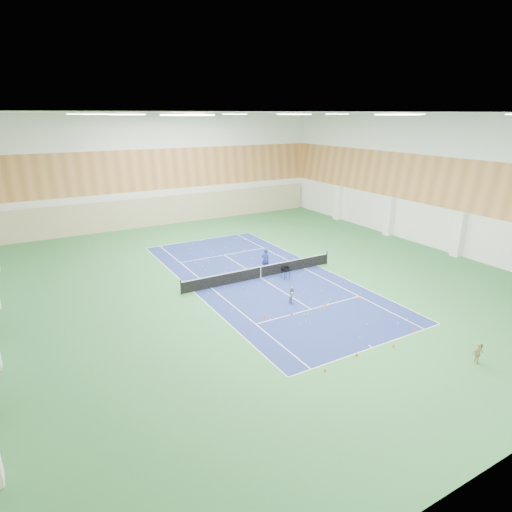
{
  "coord_description": "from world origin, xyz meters",
  "views": [
    {
      "loc": [
        -15.53,
        -26.29,
        11.97
      ],
      "look_at": [
        -0.65,
        -0.42,
        2.0
      ],
      "focal_mm": 30.0,
      "sensor_mm": 36.0,
      "label": 1
    }
  ],
  "objects_px": {
    "child_apron": "(478,354)",
    "child_court": "(292,295)",
    "coach": "(265,259)",
    "tennis_net": "(261,271)",
    "ball_cart": "(286,273)"
  },
  "relations": [
    {
      "from": "child_apron",
      "to": "child_court",
      "type": "bearing_deg",
      "value": 125.3
    },
    {
      "from": "coach",
      "to": "child_court",
      "type": "bearing_deg",
      "value": 79.75
    },
    {
      "from": "tennis_net",
      "to": "child_court",
      "type": "distance_m",
      "value": 5.08
    },
    {
      "from": "coach",
      "to": "ball_cart",
      "type": "bearing_deg",
      "value": 103.89
    },
    {
      "from": "coach",
      "to": "child_apron",
      "type": "bearing_deg",
      "value": 102.66
    },
    {
      "from": "child_apron",
      "to": "ball_cart",
      "type": "bearing_deg",
      "value": 111.96
    },
    {
      "from": "coach",
      "to": "child_court",
      "type": "distance_m",
      "value": 6.59
    },
    {
      "from": "tennis_net",
      "to": "child_court",
      "type": "xyz_separation_m",
      "value": [
        -0.54,
        -5.05,
        0.04
      ]
    },
    {
      "from": "coach",
      "to": "child_apron",
      "type": "distance_m",
      "value": 17.04
    },
    {
      "from": "coach",
      "to": "child_court",
      "type": "relative_size",
      "value": 1.52
    },
    {
      "from": "tennis_net",
      "to": "ball_cart",
      "type": "bearing_deg",
      "value": -34.49
    },
    {
      "from": "tennis_net",
      "to": "coach",
      "type": "distance_m",
      "value": 1.8
    },
    {
      "from": "tennis_net",
      "to": "child_court",
      "type": "bearing_deg",
      "value": -96.13
    },
    {
      "from": "tennis_net",
      "to": "coach",
      "type": "xyz_separation_m",
      "value": [
        1.19,
        1.3,
        0.36
      ]
    },
    {
      "from": "tennis_net",
      "to": "child_court",
      "type": "height_order",
      "value": "child_court"
    }
  ]
}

